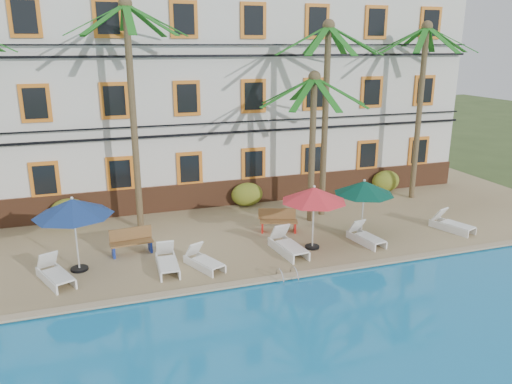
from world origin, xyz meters
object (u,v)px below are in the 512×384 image
object	(u,v)px
palm_e	(421,88)
umbrella_blue	(73,208)
lounger_a	(55,273)
lounger_b	(167,261)
palm_d	(326,94)
pool_ladder	(287,279)
palm_c	(313,124)
lounger_d	(288,245)
umbrella_red	(314,195)
lounger_f	(451,224)
bench_right	(279,220)
lounger_c	(204,260)
bench_left	(131,241)
umbrella_green	(364,188)
palm_b	(131,88)
lounger_e	(366,236)

from	to	relation	value
palm_e	umbrella_blue	bearing A→B (deg)	-167.05
lounger_a	lounger_b	world-z (taller)	lounger_a
palm_d	umbrella_blue	distance (m)	10.90
palm_d	pool_ladder	size ratio (longest dim) A/B	11.01
palm_c	pool_ladder	distance (m)	7.02
lounger_a	lounger_d	xyz separation A→B (m)	(7.83, -0.17, 0.02)
umbrella_blue	umbrella_red	size ratio (longest dim) A/B	1.07
palm_d	umbrella_red	world-z (taller)	palm_d
palm_e	lounger_a	bearing A→B (deg)	-165.40
lounger_f	bench_right	bearing A→B (deg)	162.47
palm_c	palm_e	bearing A→B (deg)	13.54
umbrella_blue	lounger_c	xyz separation A→B (m)	(3.97, -1.10, -1.93)
palm_e	bench_left	world-z (taller)	palm_e
palm_d	lounger_d	bearing A→B (deg)	-130.87
palm_e	lounger_b	xyz separation A→B (m)	(-12.63, -4.40, -5.01)
pool_ladder	umbrella_red	bearing A→B (deg)	48.59
pool_ladder	umbrella_green	bearing A→B (deg)	31.28
palm_c	lounger_b	size ratio (longest dim) A/B	3.40
lounger_f	palm_d	bearing A→B (deg)	140.15
lounger_b	umbrella_blue	bearing A→B (deg)	162.91
palm_b	umbrella_red	size ratio (longest dim) A/B	3.70
umbrella_green	lounger_c	distance (m)	6.74
umbrella_blue	umbrella_green	size ratio (longest dim) A/B	1.10
palm_c	palm_d	size ratio (longest dim) A/B	0.76
lounger_e	bench_left	xyz separation A→B (m)	(-8.48, 1.78, 0.21)
lounger_e	umbrella_green	bearing A→B (deg)	74.49
lounger_d	pool_ladder	size ratio (longest dim) A/B	2.70
palm_c	umbrella_red	distance (m)	3.66
palm_c	lounger_e	xyz separation A→B (m)	(0.95, -2.97, -3.86)
lounger_e	palm_b	bearing A→B (deg)	151.71
umbrella_green	lounger_c	xyz separation A→B (m)	(-6.46, -0.82, -1.73)
palm_d	palm_e	xyz separation A→B (m)	(5.30, 0.91, 0.03)
palm_e	bench_right	size ratio (longest dim) A/B	5.24
pool_ladder	palm_b	bearing A→B (deg)	122.95
bench_right	lounger_c	bearing A→B (deg)	-146.35
palm_e	lounger_e	xyz separation A→B (m)	(-5.16, -4.44, -5.03)
lounger_c	bench_left	world-z (taller)	bench_left
lounger_e	bench_right	size ratio (longest dim) A/B	1.11
umbrella_red	lounger_d	xyz separation A→B (m)	(-1.02, -0.11, -1.75)
palm_d	palm_e	size ratio (longest dim) A/B	0.99
palm_d	lounger_d	distance (m)	6.75
umbrella_green	pool_ladder	distance (m)	5.19
palm_b	lounger_c	world-z (taller)	palm_b
palm_e	lounger_e	world-z (taller)	palm_e
palm_c	bench_left	size ratio (longest dim) A/B	4.05
palm_c	umbrella_green	xyz separation A→B (m)	(1.12, -2.35, -2.14)
umbrella_red	lounger_c	world-z (taller)	umbrella_red
palm_d	bench_left	distance (m)	9.78
palm_d	umbrella_blue	xyz separation A→B (m)	(-10.12, -2.64, -3.08)
umbrella_red	lounger_c	bearing A→B (deg)	-174.66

